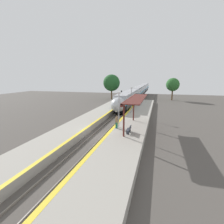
{
  "coord_description": "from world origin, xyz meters",
  "views": [
    {
      "loc": [
        7.46,
        -20.37,
        7.64
      ],
      "look_at": [
        0.54,
        5.29,
        2.23
      ],
      "focal_mm": 28.0,
      "sensor_mm": 36.0,
      "label": 1
    }
  ],
  "objects_px": {
    "platform_bench": "(129,129)",
    "lamppost_near": "(119,107)",
    "lamppost_mid": "(131,98)",
    "railway_signal": "(121,96)",
    "person_waiting": "(117,122)",
    "train": "(139,91)"
  },
  "relations": [
    {
      "from": "platform_bench",
      "to": "lamppost_near",
      "type": "bearing_deg",
      "value": 130.67
    },
    {
      "from": "lamppost_mid",
      "to": "railway_signal",
      "type": "bearing_deg",
      "value": 110.41
    },
    {
      "from": "lamppost_mid",
      "to": "lamppost_near",
      "type": "bearing_deg",
      "value": -90.0
    },
    {
      "from": "person_waiting",
      "to": "railway_signal",
      "type": "bearing_deg",
      "value": 100.5
    },
    {
      "from": "person_waiting",
      "to": "railway_signal",
      "type": "height_order",
      "value": "railway_signal"
    },
    {
      "from": "train",
      "to": "person_waiting",
      "type": "height_order",
      "value": "train"
    },
    {
      "from": "platform_bench",
      "to": "person_waiting",
      "type": "bearing_deg",
      "value": 140.75
    },
    {
      "from": "platform_bench",
      "to": "lamppost_mid",
      "type": "xyz_separation_m",
      "value": [
        -1.78,
        12.74,
        2.31
      ]
    },
    {
      "from": "train",
      "to": "lamppost_near",
      "type": "distance_m",
      "value": 44.54
    },
    {
      "from": "train",
      "to": "platform_bench",
      "type": "bearing_deg",
      "value": -84.88
    },
    {
      "from": "train",
      "to": "lamppost_near",
      "type": "height_order",
      "value": "lamppost_near"
    },
    {
      "from": "person_waiting",
      "to": "railway_signal",
      "type": "relative_size",
      "value": 0.41
    },
    {
      "from": "platform_bench",
      "to": "lamppost_mid",
      "type": "distance_m",
      "value": 13.07
    },
    {
      "from": "lamppost_mid",
      "to": "train",
      "type": "bearing_deg",
      "value": 94.05
    },
    {
      "from": "lamppost_near",
      "to": "train",
      "type": "bearing_deg",
      "value": 93.08
    },
    {
      "from": "railway_signal",
      "to": "lamppost_near",
      "type": "bearing_deg",
      "value": -78.85
    },
    {
      "from": "railway_signal",
      "to": "lamppost_near",
      "type": "relative_size",
      "value": 0.85
    },
    {
      "from": "train",
      "to": "platform_bench",
      "type": "height_order",
      "value": "train"
    },
    {
      "from": "lamppost_near",
      "to": "person_waiting",
      "type": "bearing_deg",
      "value": -110.95
    },
    {
      "from": "train",
      "to": "railway_signal",
      "type": "distance_m",
      "value": 21.87
    },
    {
      "from": "lamppost_near",
      "to": "lamppost_mid",
      "type": "distance_m",
      "value": 10.67
    },
    {
      "from": "train",
      "to": "platform_bench",
      "type": "xyz_separation_m",
      "value": [
        4.17,
        -46.52,
        -0.92
      ]
    }
  ]
}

